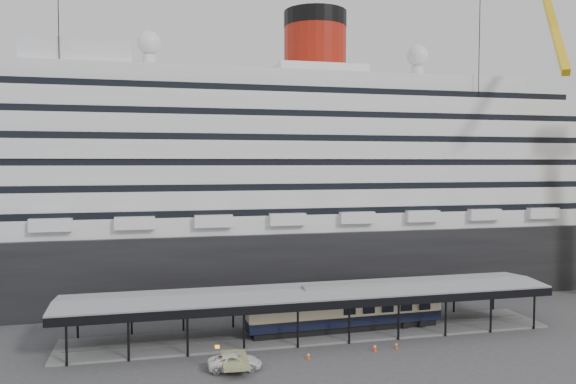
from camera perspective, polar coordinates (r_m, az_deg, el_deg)
ground at (r=61.85m, az=3.91°, el=-15.56°), size 200.00×200.00×0.00m
cruise_ship at (r=89.70m, az=-2.15°, el=2.15°), size 130.00×30.00×43.90m
platform_canopy at (r=65.75m, az=2.58°, el=-12.28°), size 56.00×9.18×5.30m
port_truck at (r=55.98m, az=-5.42°, el=-16.82°), size 5.27×2.66×1.43m
pullman_carriage at (r=66.78m, az=5.83°, el=-11.69°), size 23.39×3.88×22.87m
traffic_cone_left at (r=58.57m, az=2.09°, el=-16.26°), size 0.46×0.46×0.74m
traffic_cone_mid at (r=61.41m, az=8.83°, el=-15.33°), size 0.51×0.51×0.83m
traffic_cone_right at (r=62.63m, az=10.95°, el=-15.03°), size 0.49×0.49×0.72m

